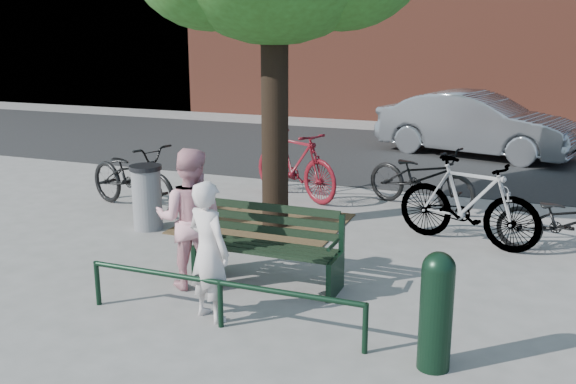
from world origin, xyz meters
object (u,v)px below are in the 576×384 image
at_px(parked_car, 476,124).
at_px(bicycle_c, 421,177).
at_px(litter_bin, 147,197).
at_px(park_bench, 270,244).
at_px(person_left, 209,251).
at_px(bollard, 436,307).
at_px(person_right, 190,219).

bearing_deg(parked_car, bicycle_c, -170.03).
bearing_deg(litter_bin, parked_car, 62.55).
height_order(park_bench, person_left, person_left).
relative_size(park_bench, bollard, 1.59).
height_order(person_right, litter_bin, person_right).
bearing_deg(litter_bin, person_right, -44.80).
relative_size(park_bench, parked_car, 0.38).
bearing_deg(person_left, bicycle_c, -82.58).
xyz_separation_m(person_right, litter_bin, (-1.73, 1.71, -0.33)).
bearing_deg(bicycle_c, park_bench, -174.16).
relative_size(park_bench, person_left, 1.18).
relative_size(person_right, parked_car, 0.36).
height_order(park_bench, parked_car, parked_car).
xyz_separation_m(litter_bin, bicycle_c, (3.63, 2.68, 0.03)).
height_order(park_bench, bollard, bollard).
xyz_separation_m(person_left, bicycle_c, (1.29, 5.09, -0.21)).
relative_size(person_left, bicycle_c, 0.73).
distance_m(person_right, litter_bin, 2.45).
distance_m(person_right, bollard, 3.09).
distance_m(person_left, person_right, 0.93).
bearing_deg(parked_car, person_left, -174.95).
bearing_deg(bicycle_c, person_left, -172.98).
bearing_deg(person_right, person_left, 112.64).
relative_size(park_bench, litter_bin, 1.78).
height_order(park_bench, bicycle_c, bicycle_c).
distance_m(person_left, parked_car, 10.30).
height_order(park_bench, litter_bin, litter_bin).
xyz_separation_m(person_left, litter_bin, (-2.34, 2.41, -0.24)).
relative_size(person_right, bollard, 1.51).
bearing_deg(litter_bin, park_bench, -26.82).
bearing_deg(bollard, person_left, 175.44).
bearing_deg(person_left, park_bench, -78.37).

